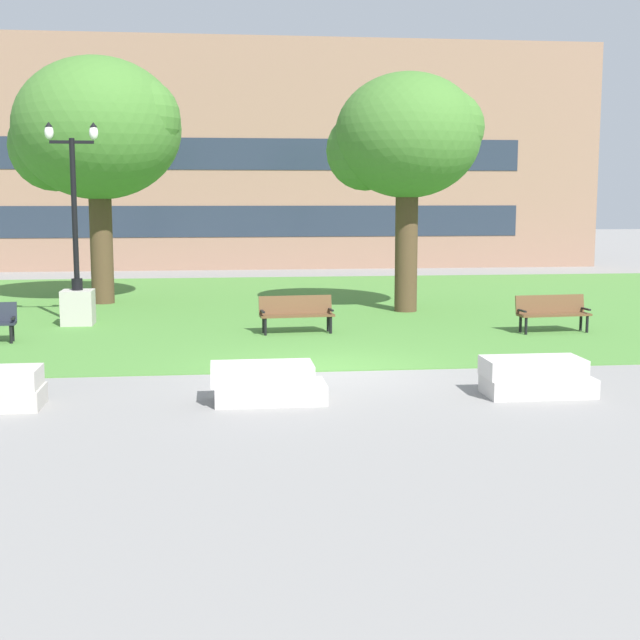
% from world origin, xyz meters
% --- Properties ---
extents(ground_plane, '(140.00, 140.00, 0.00)m').
position_xyz_m(ground_plane, '(0.00, 0.00, 0.00)').
color(ground_plane, gray).
extents(grass_lawn, '(40.00, 20.00, 0.02)m').
position_xyz_m(grass_lawn, '(0.00, 10.00, 0.01)').
color(grass_lawn, '#4C8438').
rests_on(grass_lawn, ground).
extents(concrete_block_left, '(1.86, 0.90, 0.64)m').
position_xyz_m(concrete_block_left, '(-1.19, -2.39, 0.31)').
color(concrete_block_left, '#BCB7B2').
rests_on(concrete_block_left, ground).
extents(concrete_block_right, '(1.83, 0.90, 0.64)m').
position_xyz_m(concrete_block_right, '(3.35, -2.40, 0.31)').
color(concrete_block_right, '#BCB7B2').
rests_on(concrete_block_right, ground).
extents(park_bench_near_left, '(1.84, 0.68, 0.90)m').
position_xyz_m(park_bench_near_left, '(6.20, 4.24, 0.54)').
color(park_bench_near_left, brown).
rests_on(park_bench_near_left, grass_lawn).
extents(park_bench_near_right, '(1.84, 0.67, 0.90)m').
position_xyz_m(park_bench_near_right, '(-0.05, 4.83, 0.54)').
color(park_bench_near_right, brown).
rests_on(park_bench_near_right, grass_lawn).
extents(lamp_post_left, '(1.32, 0.80, 5.16)m').
position_xyz_m(lamp_post_left, '(-5.55, 6.89, 1.06)').
color(lamp_post_left, '#ADA89E').
rests_on(lamp_post_left, grass_lawn).
extents(tree_far_left, '(5.31, 5.06, 7.50)m').
position_xyz_m(tree_far_left, '(-5.55, 11.62, 5.28)').
color(tree_far_left, '#4C3823').
rests_on(tree_far_left, grass_lawn).
extents(tree_far_right, '(4.34, 4.14, 6.77)m').
position_xyz_m(tree_far_right, '(3.42, 8.60, 4.94)').
color(tree_far_right, '#4C3823').
rests_on(tree_far_right, grass_lawn).
extents(building_facade_distant, '(31.56, 1.03, 10.37)m').
position_xyz_m(building_facade_distant, '(0.17, 24.50, 5.18)').
color(building_facade_distant, '#8E6B56').
rests_on(building_facade_distant, ground).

